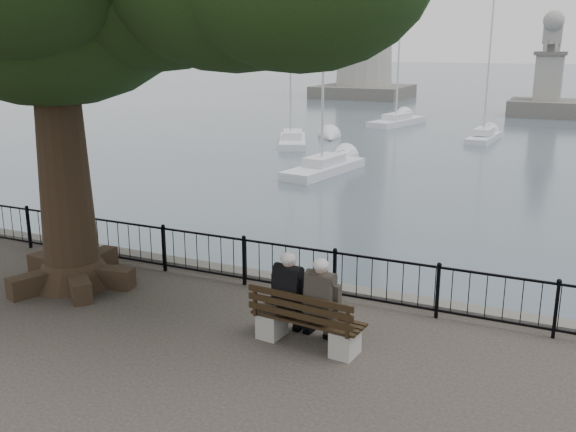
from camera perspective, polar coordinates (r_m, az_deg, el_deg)
The scene contains 10 objects.
harbor at distance 13.70m, azimuth 0.88°, elevation -8.01°, with size 260.00×260.00×1.20m.
railing at distance 12.89m, azimuth 0.00°, elevation -4.47°, with size 22.06×0.06×1.00m.
bench at distance 10.75m, azimuth 1.62°, elevation -9.80°, with size 1.96×0.76×1.01m.
person_left at distance 10.82m, azimuth 0.43°, elevation -7.38°, with size 0.49×0.82×1.61m.
person_right at distance 10.56m, azimuth 3.28°, elevation -8.00°, with size 0.49×0.82×1.61m.
lion_monument at distance 58.67m, azimuth 22.06°, elevation 10.35°, with size 5.77×5.77×8.57m.
sailboat_b at distance 30.08m, azimuth 3.23°, elevation 4.44°, with size 2.33×5.61×11.33m.
sailboat_e at distance 38.77m, azimuth 0.40°, elevation 6.87°, with size 3.54×5.54×11.70m.
sailboat_f at distance 42.04m, azimuth 17.00°, elevation 6.83°, with size 1.61×4.82×10.12m.
sailboat_h at distance 48.98m, azimuth 9.67°, elevation 8.44°, with size 3.09×6.34×14.41m.
Camera 1 is at (5.09, -8.53, 4.87)m, focal length 40.00 mm.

